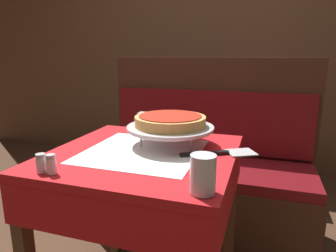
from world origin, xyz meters
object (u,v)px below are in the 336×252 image
Objects in this scene: booth_bench at (203,183)px; water_glass_near at (203,174)px; napkin_holder at (148,122)px; salt_shaker at (41,163)px; pepper_shaker at (51,164)px; deep_dish_pizza at (170,121)px; pizza_server at (221,153)px; dining_table_front at (143,178)px; pizza_pan_stand at (170,128)px; condiment_caddy at (239,94)px; dining_table_rear at (246,112)px.

water_glass_near is at bearing -79.17° from booth_bench.
salt_shaker is at bearing -101.45° from napkin_holder.
pepper_shaker is (0.04, 0.00, 0.00)m from salt_shaker.
pizza_server is (0.22, -0.05, -0.10)m from deep_dish_pizza.
salt_shaker is (-0.30, -0.42, -0.07)m from deep_dish_pizza.
salt_shaker is (-0.53, -0.36, 0.03)m from pizza_server.
pizza_pan_stand is at bearing 54.69° from dining_table_front.
pizza_pan_stand reaches higher than pepper_shaker.
condiment_caddy reaches higher than dining_table_front.
dining_table_front is 0.57× the size of booth_bench.
water_glass_near reaches higher than salt_shaker.
pizza_pan_stand is at bearing -98.34° from dining_table_rear.
booth_bench is at bearing 72.18° from salt_shaker.
deep_dish_pizza is at bearing 180.00° from pizza_pan_stand.
napkin_holder reaches higher than salt_shaker.
napkin_holder is (-0.10, 0.31, 0.16)m from dining_table_front.
booth_bench reaches higher than condiment_caddy.
booth_bench is (-0.19, -0.87, -0.32)m from dining_table_rear.
condiment_caddy is (0.23, 1.52, 0.16)m from dining_table_front.
pepper_shaker is at bearing -178.03° from water_glass_near.
deep_dish_pizza is 2.69× the size of water_glass_near.
dining_table_front is at bearing 136.03° from water_glass_near.
deep_dish_pizza is 0.50m from pepper_shaker.
pepper_shaker is (-0.48, -1.90, 0.14)m from dining_table_rear.
dining_table_rear reaches higher than dining_table_front.
pepper_shaker reaches higher than dining_table_front.
booth_bench reaches higher than water_glass_near.
dining_table_front is at bearing 58.60° from pepper_shaker.
pepper_shaker is (-0.26, -0.42, -0.07)m from deep_dish_pizza.
water_glass_near is (0.00, -1.88, 0.17)m from dining_table_rear.
dining_table_rear is 1.96m from pepper_shaker.
napkin_holder is (-0.40, -1.28, 0.16)m from dining_table_rear.
dining_table_front is 2.66× the size of pizza_server.
booth_bench is 13.33× the size of napkin_holder.
deep_dish_pizza is 1.79× the size of condiment_caddy.
salt_shaker is (-0.52, -1.90, 0.14)m from dining_table_rear.
dining_table_rear is 0.57× the size of booth_bench.
dining_table_front is 2.57× the size of deep_dish_pizza.
pizza_pan_stand is at bearing -48.42° from napkin_holder.
napkin_holder is (-0.40, 0.26, 0.04)m from pizza_server.
water_glass_near is at bearing -87.90° from condiment_caddy.
deep_dish_pizza is at bearing -98.34° from dining_table_rear.
dining_table_rear is 12.24× the size of salt_shaker.
pizza_server is (0.22, -0.05, -0.07)m from pizza_pan_stand.
salt_shaker is at bearing -126.12° from pizza_pan_stand.
dining_table_rear is 6.98× the size of water_glass_near.
napkin_holder is at bearing 147.44° from pizza_server.
pizza_server is 1.73× the size of condiment_caddy.
booth_bench is 0.82m from pizza_server.
salt_shaker is at bearing -126.12° from deep_dish_pizza.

